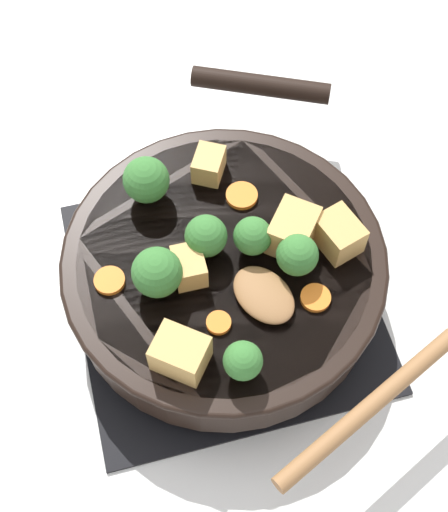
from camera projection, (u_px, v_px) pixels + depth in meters
name	position (u px, v px, depth m)	size (l,w,h in m)	color
ground_plane	(224.00, 295.00, 0.77)	(2.40, 2.40, 0.00)	silver
front_burner_grate	(224.00, 290.00, 0.76)	(0.31, 0.31, 0.03)	black
skillet_pan	(224.00, 267.00, 0.72)	(0.34, 0.42, 0.06)	black
wooden_spoon	(319.00, 353.00, 0.64)	(0.20, 0.22, 0.02)	olive
tofu_cube_center_large	(339.00, 234.00, 0.69)	(0.04, 0.04, 0.04)	tan
tofu_cube_near_handle	(292.00, 226.00, 0.69)	(0.05, 0.04, 0.04)	tan
tofu_cube_east_chunk	(209.00, 165.00, 0.73)	(0.04, 0.03, 0.03)	tan
tofu_cube_west_chunk	(189.00, 267.00, 0.67)	(0.04, 0.03, 0.03)	tan
tofu_cube_back_piece	(180.00, 354.00, 0.62)	(0.05, 0.04, 0.04)	tan
broccoli_floret_near_spoon	(146.00, 180.00, 0.70)	(0.05, 0.05, 0.05)	#709956
broccoli_floret_center_top	(243.00, 361.00, 0.61)	(0.04, 0.04, 0.04)	#709956
broccoli_floret_east_rim	(157.00, 273.00, 0.65)	(0.05, 0.05, 0.05)	#709956
broccoli_floret_west_rim	(206.00, 236.00, 0.67)	(0.04, 0.04, 0.05)	#709956
broccoli_floret_north_edge	(297.00, 255.00, 0.66)	(0.04, 0.04, 0.05)	#709956
broccoli_floret_south_cluster	(252.00, 233.00, 0.68)	(0.04, 0.04, 0.04)	#709956
carrot_slice_orange_thin	(219.00, 323.00, 0.66)	(0.02, 0.02, 0.01)	orange
carrot_slice_near_center	(242.00, 196.00, 0.73)	(0.03, 0.03, 0.01)	orange
carrot_slice_edge_slice	(316.00, 298.00, 0.67)	(0.03, 0.03, 0.01)	orange
carrot_slice_under_broccoli	(109.00, 277.00, 0.68)	(0.03, 0.03, 0.01)	orange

